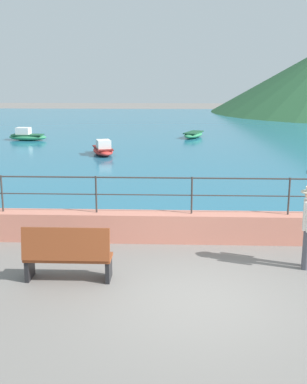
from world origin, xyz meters
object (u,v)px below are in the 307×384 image
Objects in this scene: boat_1 at (103,149)px; boat_5 at (193,135)px; bollard at (65,243)px; bench_main at (67,254)px; boat_3 at (27,136)px.

boat_5 is at bearing 55.29° from boat_1.
bollard is 0.25× the size of boat_1.
bench_main reaches higher than bollard.
bollard reaches higher than boat_5.
boat_5 is (3.65, 20.50, -0.05)m from bollard.
boat_3 is (-6.78, 20.25, -0.23)m from bench_main.
boat_3 reaches higher than boat_5.
bench_main reaches higher than boat_1.
bench_main is 1.44m from bollard.
bollard is 20.82m from boat_5.
boat_1 is 1.05× the size of boat_3.
boat_1 is at bearing -44.26° from boat_3.
boat_1 is at bearing 95.46° from bench_main.
boat_5 is at bearing 81.45° from bench_main.
boat_5 is at bearing 9.13° from boat_3.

